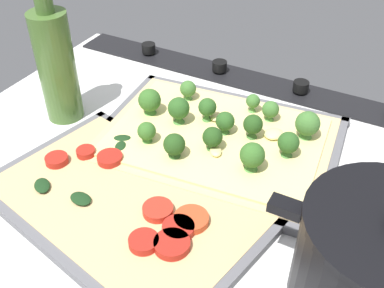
{
  "coord_description": "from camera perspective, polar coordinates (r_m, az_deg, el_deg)",
  "views": [
    {
      "loc": [
        -24.17,
        44.05,
        44.41
      ],
      "look_at": [
        0.14,
        -1.65,
        3.68
      ],
      "focal_mm": 43.03,
      "sensor_mm": 36.0,
      "label": 1
    }
  ],
  "objects": [
    {
      "name": "ground_plane",
      "position": [
        0.68,
        -0.55,
        -4.23
      ],
      "size": [
        80.41,
        62.6,
        3.0
      ],
      "primitive_type": "cube",
      "color": "white"
    },
    {
      "name": "stove_control_panel",
      "position": [
        0.88,
        8.21,
        7.73
      ],
      "size": [
        77.19,
        7.0,
        2.6
      ],
      "color": "black",
      "rests_on": "ground_plane"
    },
    {
      "name": "broccoli_pizza",
      "position": [
        0.71,
        3.2,
        1.22
      ],
      "size": [
        36.42,
        28.0,
        5.77
      ],
      "color": "#D3B77F",
      "rests_on": "baking_tray_front"
    },
    {
      "name": "baking_tray_front",
      "position": [
        0.72,
        2.95,
        0.11
      ],
      "size": [
        39.04,
        30.62,
        1.3
      ],
      "color": "slate",
      "rests_on": "ground_plane"
    },
    {
      "name": "cooking_pot",
      "position": [
        0.51,
        22.24,
        -13.81
      ],
      "size": [
        23.99,
        17.12,
        15.26
      ],
      "color": "black",
      "rests_on": "ground_plane"
    },
    {
      "name": "oil_bottle",
      "position": [
        0.76,
        -16.49,
        9.51
      ],
      "size": [
        5.97,
        5.97,
        23.2
      ],
      "color": "#476B2D",
      "rests_on": "ground_plane"
    },
    {
      "name": "veggie_pizza_back",
      "position": [
        0.61,
        -7.99,
        -7.16
      ],
      "size": [
        37.98,
        27.96,
        1.9
      ],
      "color": "tan",
      "rests_on": "baking_tray_back"
    },
    {
      "name": "baking_tray_back",
      "position": [
        0.62,
        -8.26,
        -7.5
      ],
      "size": [
        40.84,
        30.82,
        1.3
      ],
      "color": "slate",
      "rests_on": "ground_plane"
    }
  ]
}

